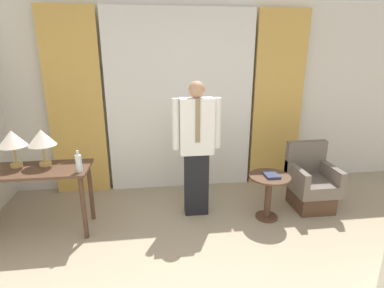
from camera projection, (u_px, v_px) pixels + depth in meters
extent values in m
cube|color=silver|center=(180.00, 98.00, 4.43)|extent=(10.00, 0.06, 2.70)
cube|color=white|center=(181.00, 103.00, 4.32)|extent=(2.10, 0.06, 2.58)
cube|color=gold|center=(75.00, 105.00, 4.14)|extent=(0.75, 0.06, 2.58)
cube|color=gold|center=(278.00, 101.00, 4.50)|extent=(0.75, 0.06, 2.58)
cube|color=#4C3323|center=(28.00, 170.00, 3.27)|extent=(1.29, 0.52, 0.03)
cylinder|color=#4C3323|center=(84.00, 208.00, 3.26)|extent=(0.05, 0.05, 0.75)
cylinder|color=#4C3323|center=(91.00, 191.00, 3.64)|extent=(0.05, 0.05, 0.75)
cylinder|color=tan|center=(17.00, 165.00, 3.33)|extent=(0.13, 0.13, 0.04)
cylinder|color=tan|center=(15.00, 155.00, 3.29)|extent=(0.02, 0.02, 0.20)
cone|color=silver|center=(12.00, 138.00, 3.24)|extent=(0.30, 0.30, 0.18)
cylinder|color=tan|center=(46.00, 164.00, 3.36)|extent=(0.13, 0.13, 0.04)
cylinder|color=tan|center=(44.00, 154.00, 3.33)|extent=(0.02, 0.02, 0.20)
cone|color=silver|center=(41.00, 137.00, 3.27)|extent=(0.30, 0.30, 0.18)
cylinder|color=silver|center=(79.00, 164.00, 3.16)|extent=(0.06, 0.06, 0.19)
cylinder|color=silver|center=(78.00, 153.00, 3.13)|extent=(0.03, 0.03, 0.05)
cube|color=black|center=(196.00, 184.00, 3.78)|extent=(0.29, 0.16, 0.81)
cube|color=white|center=(197.00, 126.00, 3.56)|extent=(0.41, 0.18, 0.68)
cube|color=#847556|center=(198.00, 121.00, 3.44)|extent=(0.06, 0.01, 0.51)
cylinder|color=white|center=(176.00, 124.00, 3.51)|extent=(0.09, 0.09, 0.61)
cylinder|color=white|center=(217.00, 123.00, 3.58)|extent=(0.09, 0.09, 0.61)
sphere|color=tan|center=(197.00, 89.00, 3.43)|extent=(0.20, 0.20, 0.20)
cube|color=#4C3323|center=(310.00, 199.00, 3.99)|extent=(0.46, 0.49, 0.25)
cube|color=#665B51|center=(312.00, 185.00, 3.93)|extent=(0.54, 0.58, 0.16)
cube|color=#665B51|center=(306.00, 157.00, 4.07)|extent=(0.54, 0.10, 0.45)
cube|color=#665B51|center=(297.00, 174.00, 3.85)|extent=(0.08, 0.58, 0.18)
cube|color=#665B51|center=(331.00, 172.00, 3.90)|extent=(0.08, 0.58, 0.18)
cylinder|color=#4C3323|center=(266.00, 217.00, 3.78)|extent=(0.27, 0.27, 0.02)
cylinder|color=#4C3323|center=(268.00, 198.00, 3.70)|extent=(0.08, 0.08, 0.55)
cylinder|color=#4C3323|center=(270.00, 177.00, 3.61)|extent=(0.50, 0.50, 0.02)
cube|color=#2D334C|center=(271.00, 175.00, 3.59)|extent=(0.16, 0.21, 0.03)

